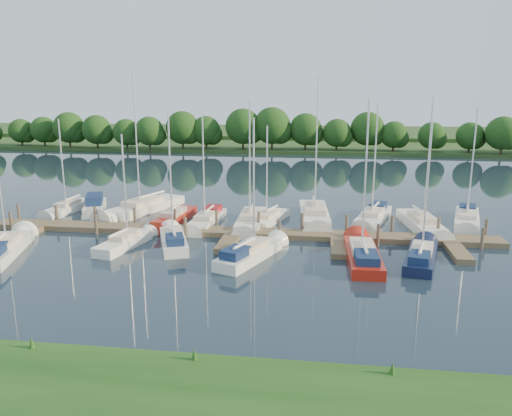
# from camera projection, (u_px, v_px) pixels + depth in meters

# --- Properties ---
(ground) EXTENTS (260.00, 260.00, 0.00)m
(ground) POSITION_uv_depth(u_px,v_px,m) (212.00, 270.00, 31.29)
(ground) COLOR #17222E
(ground) RESTS_ON ground
(dock) EXTENTS (40.00, 6.00, 0.40)m
(dock) POSITION_uv_depth(u_px,v_px,m) (233.00, 235.00, 38.29)
(dock) COLOR brown
(dock) RESTS_ON ground
(mooring_pilings) EXTENTS (38.24, 2.84, 2.00)m
(mooring_pilings) POSITION_uv_depth(u_px,v_px,m) (236.00, 226.00, 39.29)
(mooring_pilings) COLOR #473D33
(mooring_pilings) RESTS_ON ground
(far_shore) EXTENTS (180.00, 30.00, 0.60)m
(far_shore) POSITION_uv_depth(u_px,v_px,m) (292.00, 144.00, 103.60)
(far_shore) COLOR #29471B
(far_shore) RESTS_ON ground
(distant_hill) EXTENTS (220.00, 40.00, 1.40)m
(distant_hill) POSITION_uv_depth(u_px,v_px,m) (298.00, 133.00, 127.63)
(distant_hill) COLOR #304C21
(distant_hill) RESTS_ON ground
(treeline) EXTENTS (143.87, 10.24, 8.20)m
(treeline) POSITION_uv_depth(u_px,v_px,m) (297.00, 131.00, 89.81)
(treeline) COLOR #38281C
(treeline) RESTS_ON ground
(sailboat_n_0) EXTENTS (2.11, 6.96, 8.90)m
(sailboat_n_0) POSITION_uv_depth(u_px,v_px,m) (68.00, 209.00, 46.44)
(sailboat_n_0) COLOR white
(sailboat_n_0) RESTS_ON ground
(motorboat) EXTENTS (3.50, 6.15, 1.94)m
(motorboat) POSITION_uv_depth(u_px,v_px,m) (95.00, 207.00, 46.70)
(motorboat) COLOR white
(motorboat) RESTS_ON ground
(sailboat_n_2) EXTENTS (5.31, 10.38, 13.16)m
(sailboat_n_2) POSITION_uv_depth(u_px,v_px,m) (142.00, 209.00, 46.34)
(sailboat_n_2) COLOR white
(sailboat_n_2) RESTS_ON ground
(sailboat_n_3) EXTENTS (2.25, 7.73, 9.92)m
(sailboat_n_3) POSITION_uv_depth(u_px,v_px,m) (173.00, 219.00, 42.61)
(sailboat_n_3) COLOR #A01B0E
(sailboat_n_3) RESTS_ON ground
(sailboat_n_4) EXTENTS (2.14, 7.57, 9.59)m
(sailboat_n_4) POSITION_uv_depth(u_px,v_px,m) (206.00, 221.00, 41.99)
(sailboat_n_4) COLOR white
(sailboat_n_4) RESTS_ON ground
(sailboat_n_5) EXTENTS (2.22, 8.40, 10.76)m
(sailboat_n_5) POSITION_uv_depth(u_px,v_px,m) (250.00, 222.00, 41.58)
(sailboat_n_5) COLOR white
(sailboat_n_5) RESTS_ON ground
(sailboat_n_6) EXTENTS (3.16, 6.68, 8.55)m
(sailboat_n_6) POSITION_uv_depth(u_px,v_px,m) (268.00, 220.00, 42.47)
(sailboat_n_6) COLOR white
(sailboat_n_6) RESTS_ON ground
(sailboat_n_7) EXTENTS (2.97, 10.02, 12.67)m
(sailboat_n_7) POSITION_uv_depth(u_px,v_px,m) (314.00, 217.00, 43.39)
(sailboat_n_7) COLOR white
(sailboat_n_7) RESTS_ON ground
(sailboat_n_8) EXTENTS (3.81, 8.20, 10.35)m
(sailboat_n_8) POSITION_uv_depth(u_px,v_px,m) (373.00, 217.00, 43.09)
(sailboat_n_8) COLOR white
(sailboat_n_8) RESTS_ON ground
(sailboat_n_9) EXTENTS (3.01, 8.80, 11.14)m
(sailboat_n_9) POSITION_uv_depth(u_px,v_px,m) (422.00, 226.00, 40.59)
(sailboat_n_9) COLOR white
(sailboat_n_9) RESTS_ON ground
(sailboat_n_10) EXTENTS (3.55, 8.03, 10.11)m
(sailboat_n_10) POSITION_uv_depth(u_px,v_px,m) (467.00, 220.00, 42.39)
(sailboat_n_10) COLOR white
(sailboat_n_10) RESTS_ON ground
(sailboat_s_0) EXTENTS (4.03, 8.67, 11.05)m
(sailboat_s_0) POSITION_uv_depth(u_px,v_px,m) (5.00, 249.00, 34.30)
(sailboat_s_0) COLOR white
(sailboat_s_0) RESTS_ON ground
(sailboat_s_1) EXTENTS (2.56, 6.50, 8.46)m
(sailboat_s_1) POSITION_uv_depth(u_px,v_px,m) (126.00, 243.00, 35.90)
(sailboat_s_1) COLOR white
(sailboat_s_1) RESTS_ON ground
(sailboat_s_2) EXTENTS (3.70, 6.99, 9.18)m
(sailboat_s_2) POSITION_uv_depth(u_px,v_px,m) (173.00, 241.00, 36.25)
(sailboat_s_2) COLOR white
(sailboat_s_2) RESTS_ON ground
(sailboat_s_3) EXTENTS (3.95, 7.42, 9.73)m
(sailboat_s_3) POSITION_uv_depth(u_px,v_px,m) (251.00, 254.00, 33.24)
(sailboat_s_3) COLOR white
(sailboat_s_3) RESTS_ON ground
(sailboat_s_4) EXTENTS (2.25, 8.52, 10.86)m
(sailboat_s_4) POSITION_uv_depth(u_px,v_px,m) (362.00, 255.00, 33.02)
(sailboat_s_4) COLOR #A01B0E
(sailboat_s_4) RESTS_ON ground
(sailboat_s_5) EXTENTS (3.26, 7.42, 9.43)m
(sailboat_s_5) POSITION_uv_depth(u_px,v_px,m) (421.00, 257.00, 32.80)
(sailboat_s_5) COLOR #101837
(sailboat_s_5) RESTS_ON ground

